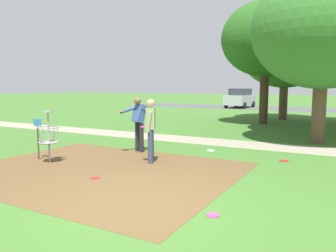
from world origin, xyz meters
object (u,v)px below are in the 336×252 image
frisbee_mid_grass (95,178)px  tree_mid_center (285,48)px  tree_near_right (324,12)px  player_foreground_watching (139,121)px  tree_mid_right (323,29)px  frisbee_by_tee (213,215)px  parked_car_leftmost (240,98)px  frisbee_near_basket (284,161)px  tree_mid_left (266,39)px  disc_golf_basket (47,134)px  frisbee_scattered_a (211,151)px  player_throwing (151,127)px

frisbee_mid_grass → tree_mid_center: (1.14, 15.93, 4.31)m
tree_near_right → tree_mid_center: bearing=112.8°
player_foreground_watching → tree_mid_right: (4.75, 4.48, 3.05)m
frisbee_mid_grass → frisbee_by_tee: bearing=-13.9°
player_foreground_watching → parked_car_leftmost: (-3.81, 23.06, -0.06)m
frisbee_near_basket → tree_mid_left: size_ratio=0.04×
tree_mid_center → tree_mid_left: bearing=-99.4°
disc_golf_basket → frisbee_by_tee: disc_golf_basket is taller
frisbee_near_basket → tree_mid_right: tree_mid_right is taller
frisbee_scattered_a → disc_golf_basket: bearing=-132.6°
frisbee_scattered_a → tree_mid_right: size_ratio=0.04×
player_foreground_watching → player_throwing: same height
disc_golf_basket → player_foreground_watching: bearing=60.2°
frisbee_near_basket → player_throwing: bearing=-148.4°
player_foreground_watching → tree_near_right: size_ratio=0.23×
frisbee_near_basket → tree_near_right: (0.32, 6.01, 5.07)m
frisbee_by_tee → tree_mid_right: size_ratio=0.03×
frisbee_near_basket → tree_mid_left: tree_mid_left is taller
disc_golf_basket → tree_mid_left: tree_mid_left is taller
disc_golf_basket → frisbee_mid_grass: disc_golf_basket is taller
frisbee_scattered_a → parked_car_leftmost: parked_car_leftmost is taller
disc_golf_basket → frisbee_mid_grass: bearing=-16.6°
player_foreground_watching → frisbee_by_tee: 5.59m
disc_golf_basket → parked_car_leftmost: bearing=95.5°
frisbee_mid_grass → tree_near_right: size_ratio=0.03×
player_throwing → tree_mid_left: (0.39, 11.01, 3.59)m
frisbee_scattered_a → tree_mid_left: (-0.41, 8.70, 4.54)m
frisbee_near_basket → parked_car_leftmost: parked_car_leftmost is taller
player_foreground_watching → tree_mid_center: (2.01, 12.88, 3.33)m
frisbee_by_tee → tree_mid_center: (-1.96, 16.69, 4.31)m
tree_near_right → frisbee_scattered_a: bearing=-115.1°
frisbee_by_tee → frisbee_mid_grass: same height
frisbee_scattered_a → tree_mid_center: 12.44m
tree_near_right → parked_car_leftmost: tree_near_right is taller
player_foreground_watching → tree_near_right: 9.16m
player_foreground_watching → frisbee_scattered_a: 2.48m
tree_near_right → tree_mid_right: 2.56m
disc_golf_basket → frisbee_by_tee: 5.58m
player_foreground_watching → tree_mid_left: 10.63m
player_foreground_watching → frisbee_by_tee: bearing=-43.8°
parked_car_leftmost → tree_mid_center: bearing=-60.2°
frisbee_near_basket → frisbee_scattered_a: (-2.31, 0.41, 0.00)m
frisbee_by_tee → frisbee_scattered_a: same height
tree_mid_left → tree_near_right: bearing=-45.5°
frisbee_near_basket → frisbee_scattered_a: same height
player_foreground_watching → tree_mid_right: bearing=43.3°
frisbee_near_basket → frisbee_by_tee: same height
tree_mid_right → frisbee_mid_grass: bearing=-117.3°
frisbee_near_basket → frisbee_scattered_a: bearing=170.1°
frisbee_near_basket → tree_mid_center: tree_mid_center is taller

